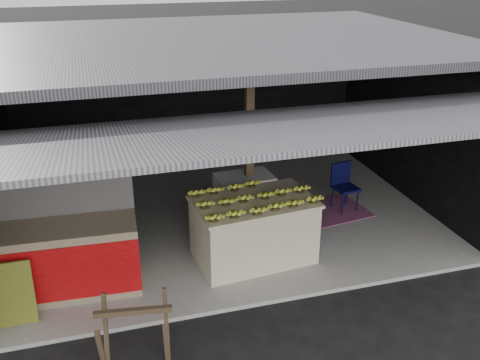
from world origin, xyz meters
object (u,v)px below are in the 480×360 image
object	(u,v)px
sawhorse	(135,332)
water_barrel	(303,225)
banana_table	(254,230)
neighbor_stall	(72,254)
plastic_chair	(343,182)
white_crate	(244,204)

from	to	relation	value
sawhorse	water_barrel	size ratio (longest dim) A/B	1.81
sawhorse	water_barrel	bearing A→B (deg)	45.19
banana_table	neighbor_stall	distance (m)	2.50
banana_table	neighbor_stall	xyz separation A→B (m)	(-2.50, -0.07, 0.06)
banana_table	sawhorse	world-z (taller)	banana_table
banana_table	water_barrel	xyz separation A→B (m)	(0.92, 0.36, -0.25)
water_barrel	plastic_chair	bearing A→B (deg)	36.70
white_crate	water_barrel	world-z (taller)	white_crate
neighbor_stall	water_barrel	world-z (taller)	neighbor_stall
neighbor_stall	sawhorse	world-z (taller)	neighbor_stall
white_crate	sawhorse	world-z (taller)	white_crate
neighbor_stall	water_barrel	bearing A→B (deg)	10.12
white_crate	neighbor_stall	bearing A→B (deg)	-164.89
banana_table	neighbor_stall	size ratio (longest dim) A/B	1.01
white_crate	water_barrel	xyz separation A→B (m)	(0.81, -0.47, -0.25)
banana_table	white_crate	size ratio (longest dim) A/B	1.87
white_crate	sawhorse	size ratio (longest dim) A/B	1.18
white_crate	plastic_chair	distance (m)	1.89
neighbor_stall	sawhorse	size ratio (longest dim) A/B	2.18
neighbor_stall	plastic_chair	world-z (taller)	neighbor_stall
sawhorse	water_barrel	xyz separation A→B (m)	(2.78, 2.09, -0.22)
sawhorse	plastic_chair	size ratio (longest dim) A/B	0.99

